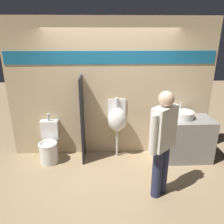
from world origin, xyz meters
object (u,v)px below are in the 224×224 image
person_in_vest (163,141)px  urinal_near_counter (117,119)px  toilet (49,146)px  sink_basin (182,115)px  cell_phone (171,121)px

person_in_vest → urinal_near_counter: bearing=75.0°
toilet → person_in_vest: bearing=-28.5°
urinal_near_counter → person_in_vest: bearing=-63.4°
sink_basin → toilet: 2.67m
sink_basin → person_in_vest: 1.28m
urinal_near_counter → person_in_vest: (0.59, -1.17, 0.11)m
sink_basin → cell_phone: sink_basin is taller
toilet → urinal_near_counter: bearing=5.3°
cell_phone → urinal_near_counter: (-0.99, 0.26, -0.05)m
sink_basin → toilet: bearing=-179.1°
cell_phone → person_in_vest: person_in_vest is taller
cell_phone → toilet: bearing=176.6°
toilet → person_in_vest: person_in_vest is taller
sink_basin → toilet: sink_basin is taller
urinal_near_counter → toilet: size_ratio=1.31×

